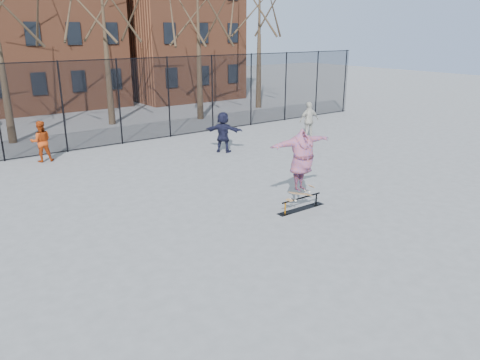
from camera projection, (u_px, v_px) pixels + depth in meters
ground at (284, 247)px, 11.83m from camera, size 100.00×100.00×0.00m
skate_rail at (301, 204)px, 14.26m from camera, size 1.75×0.27×0.39m
skateboard at (300, 196)px, 14.15m from camera, size 0.91×0.22×0.11m
skater at (302, 164)px, 13.84m from camera, size 2.30×0.64×1.87m
bystander_red at (41, 141)px, 19.23m from camera, size 0.94×0.79×1.70m
bystander_white at (309, 120)px, 23.29m from camera, size 1.15×0.65×1.84m
bystander_navy at (223, 132)px, 20.72m from camera, size 1.50×1.63×1.81m
fence at (94, 103)px, 21.14m from camera, size 34.03×0.07×4.00m
rowhouses at (28, 16)px, 30.28m from camera, size 29.00×7.00×13.00m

